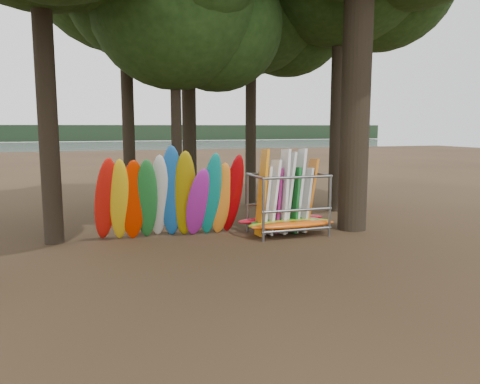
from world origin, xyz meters
name	(u,v)px	position (x,y,z in m)	size (l,w,h in m)	color
ground	(248,243)	(0.00, 0.00, 0.00)	(120.00, 120.00, 0.00)	#47331E
lake	(116,150)	(0.00, 60.00, 0.00)	(160.00, 160.00, 0.00)	gray
far_shore	(102,133)	(0.00, 110.00, 2.00)	(160.00, 4.00, 4.00)	black
oak_5	(174,3)	(-1.61, 3.06, 7.82)	(6.78, 6.78, 10.78)	black
kayak_row	(171,198)	(-2.18, 1.20, 1.37)	(4.95, 2.01, 3.19)	red
storage_rack	(287,206)	(1.68, 0.71, 0.98)	(3.22, 1.55, 2.91)	slate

